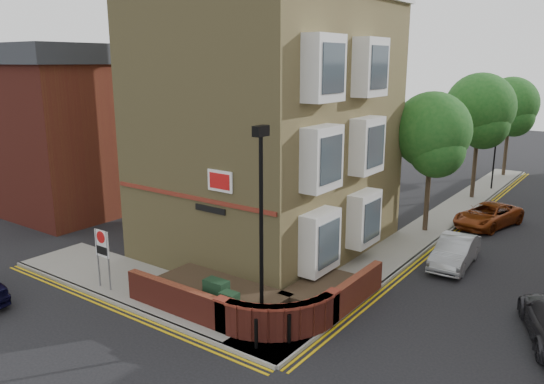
{
  "coord_description": "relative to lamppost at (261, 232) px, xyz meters",
  "views": [
    {
      "loc": [
        10.39,
        -10.47,
        8.13
      ],
      "look_at": [
        -0.03,
        4.0,
        3.73
      ],
      "focal_mm": 35.0,
      "sensor_mm": 36.0,
      "label": 1
    }
  ],
  "objects": [
    {
      "name": "garden_wall",
      "position": [
        -1.6,
        1.3,
        -3.34
      ],
      "size": [
        6.8,
        6.0,
        1.2
      ],
      "primitive_type": null,
      "color": "maroon",
      "rests_on": "ground"
    },
    {
      "name": "pavement_main",
      "position": [
        0.4,
        14.8,
        -3.28
      ],
      "size": [
        2.0,
        32.0,
        0.12
      ],
      "primitive_type": "cube",
      "color": "gray",
      "rests_on": "ground"
    },
    {
      "name": "yellow_lines_side",
      "position": [
        -5.1,
        -1.45,
        -3.34
      ],
      "size": [
        13.0,
        0.28,
        0.01
      ],
      "primitive_type": "cube",
      "color": "gold",
      "rests_on": "ground"
    },
    {
      "name": "yellow_lines_main",
      "position": [
        1.65,
        14.8,
        -3.34
      ],
      "size": [
        0.28,
        32.0,
        0.01
      ],
      "primitive_type": "cube",
      "color": "gold",
      "rests_on": "ground"
    },
    {
      "name": "traffic_light_assembly",
      "position": [
        0.8,
        23.8,
        -0.56
      ],
      "size": [
        0.2,
        0.16,
        4.2
      ],
      "color": "black",
      "rests_on": "pavement_main"
    },
    {
      "name": "kerb_main_near",
      "position": [
        1.4,
        14.8,
        -3.28
      ],
      "size": [
        0.15,
        32.0,
        0.12
      ],
      "primitive_type": "cube",
      "color": "gray",
      "rests_on": "ground"
    },
    {
      "name": "utility_cabinet_small",
      "position": [
        -1.1,
        -0.2,
        -2.67
      ],
      "size": [
        0.55,
        0.4,
        1.1
      ],
      "primitive_type": "cube",
      "color": "#16321B",
      "rests_on": "pavement_corner"
    },
    {
      "name": "ground",
      "position": [
        -1.6,
        -1.2,
        -3.34
      ],
      "size": [
        120.0,
        120.0,
        0.0
      ],
      "primitive_type": "plane",
      "color": "black",
      "rests_on": "ground"
    },
    {
      "name": "tree_mid",
      "position": [
        0.4,
        20.85,
        1.85
      ],
      "size": [
        4.03,
        4.03,
        7.42
      ],
      "color": "#382B1E",
      "rests_on": "pavement_main"
    },
    {
      "name": "bollard_far",
      "position": [
        1.0,
        -0.0,
        -2.77
      ],
      "size": [
        0.11,
        0.11,
        0.9
      ],
      "primitive_type": "cylinder",
      "color": "black",
      "rests_on": "pavement_corner"
    },
    {
      "name": "side_building",
      "position": [
        -16.6,
        6.8,
        1.2
      ],
      "size": [
        6.4,
        10.4,
        9.0
      ],
      "color": "maroon",
      "rests_on": "ground"
    },
    {
      "name": "pavement_corner",
      "position": [
        -5.1,
        0.3,
        -3.28
      ],
      "size": [
        13.0,
        3.0,
        0.12
      ],
      "primitive_type": "cube",
      "color": "gray",
      "rests_on": "ground"
    },
    {
      "name": "silver_car_near",
      "position": [
        2.94,
        9.2,
        -2.74
      ],
      "size": [
        1.5,
        3.76,
        1.22
      ],
      "primitive_type": "imported",
      "rotation": [
        0.0,
        0.0,
        0.06
      ],
      "color": "#929699",
      "rests_on": "ground"
    },
    {
      "name": "tree_near",
      "position": [
        0.4,
        12.85,
        1.36
      ],
      "size": [
        3.64,
        3.65,
        6.7
      ],
      "color": "#382B1E",
      "rests_on": "pavement_main"
    },
    {
      "name": "red_car_main",
      "position": [
        2.64,
        15.57,
        -2.76
      ],
      "size": [
        2.97,
        4.56,
        1.17
      ],
      "primitive_type": "imported",
      "rotation": [
        0.0,
        0.0,
        -0.26
      ],
      "color": "maroon",
      "rests_on": "ground"
    },
    {
      "name": "lamppost",
      "position": [
        0.0,
        0.0,
        0.0
      ],
      "size": [
        0.25,
        0.5,
        6.3
      ],
      "color": "black",
      "rests_on": "pavement_corner"
    },
    {
      "name": "utility_cabinet_large",
      "position": [
        -1.9,
        0.1,
        -2.62
      ],
      "size": [
        0.8,
        0.45,
        1.2
      ],
      "primitive_type": "cube",
      "color": "#16321B",
      "rests_on": "pavement_corner"
    },
    {
      "name": "zone_sign",
      "position": [
        -6.6,
        -0.7,
        -1.7
      ],
      "size": [
        0.72,
        0.07,
        2.2
      ],
      "color": "slate",
      "rests_on": "pavement_corner"
    },
    {
      "name": "kerb_side",
      "position": [
        -5.1,
        -1.2,
        -3.28
      ],
      "size": [
        13.0,
        0.15,
        0.12
      ],
      "primitive_type": "cube",
      "color": "gray",
      "rests_on": "ground"
    },
    {
      "name": "tree_far",
      "position": [
        0.4,
        28.85,
        1.57
      ],
      "size": [
        3.81,
        3.81,
        7.0
      ],
      "color": "#382B1E",
      "rests_on": "pavement_main"
    },
    {
      "name": "bollard_near",
      "position": [
        0.4,
        -0.8,
        -2.77
      ],
      "size": [
        0.11,
        0.11,
        0.9
      ],
      "primitive_type": "cylinder",
      "color": "black",
      "rests_on": "pavement_corner"
    },
    {
      "name": "corner_building",
      "position": [
        -4.44,
        6.8,
        2.88
      ],
      "size": [
        8.95,
        10.4,
        13.6
      ],
      "color": "olive",
      "rests_on": "ground"
    }
  ]
}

